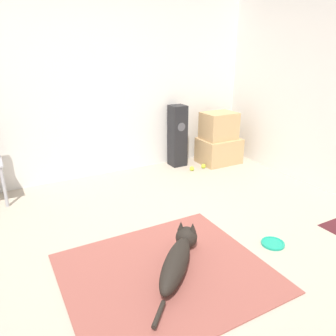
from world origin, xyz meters
The scene contains 10 objects.
ground_plane centered at (0.00, 0.00, 0.00)m, with size 12.00×12.00×0.00m, color #B2A38E.
wall_back centered at (0.00, 2.10, 1.27)m, with size 8.00×0.06×2.55m.
area_rug centered at (0.04, -0.29, 0.01)m, with size 1.58×1.39×0.01m.
dog centered at (0.15, -0.29, 0.12)m, with size 0.79×0.82×0.25m.
frisbee centered at (1.09, -0.40, 0.01)m, with size 0.21×0.21×0.03m.
cardboard_box_lower centered at (2.04, 1.68, 0.19)m, with size 0.60×0.47×0.38m.
cardboard_box_upper centered at (2.02, 1.69, 0.58)m, with size 0.49×0.39×0.40m.
floor_speaker centered at (1.41, 1.89, 0.46)m, with size 0.23×0.23×0.91m.
tennis_ball_by_boxes centered at (1.47, 1.56, 0.03)m, with size 0.07×0.07×0.07m.
tennis_ball_near_speaker centered at (1.68, 1.57, 0.03)m, with size 0.07×0.07×0.07m.
Camera 1 is at (-0.98, -2.19, 1.70)m, focal length 35.00 mm.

